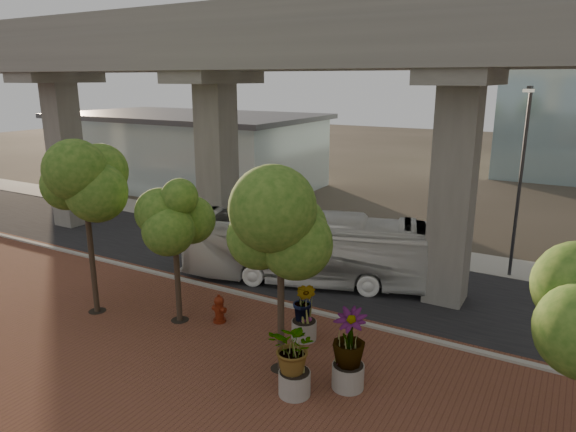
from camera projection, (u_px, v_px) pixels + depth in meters
The scene contains 17 objects.
ground at pixel (300, 289), 23.31m from camera, with size 160.00×160.00×0.00m, color #312C23.
brick_plaza at pixel (182, 373), 16.59m from camera, with size 70.00×13.00×0.06m, color brown.
asphalt_road at pixel (319, 274), 24.98m from camera, with size 90.00×8.00×0.04m, color black.
curb_strip at pixel (277, 303), 21.61m from camera, with size 70.00×0.25×0.16m, color #9E9D93.
far_sidewalk at pixel (362, 244), 29.59m from camera, with size 90.00×3.00×0.06m, color #9E9D93.
transit_viaduct at pixel (322, 123), 23.10m from camera, with size 72.00×5.60×12.40m.
station_pavilion at pixel (188, 149), 45.49m from camera, with size 23.00×13.00×6.30m.
transit_bus at pixel (305, 249), 23.75m from camera, with size 2.68×11.42×3.18m, color silver.
fire_hydrant at pixel (219, 309), 19.87m from camera, with size 0.57×0.51×1.13m.
planter_front at pixel (295, 351), 15.04m from camera, with size 2.14×2.14×2.36m.
planter_right at pixel (349, 341), 15.36m from camera, with size 2.42×2.42×2.58m.
planter_left at pixel (304, 305), 18.35m from camera, with size 2.02×2.02×2.23m.
street_tree_far_west at pixel (85, 191), 19.63m from camera, with size 4.05×4.05×6.86m.
street_tree_near_west at pixel (174, 216), 19.05m from camera, with size 3.01×3.01×5.64m.
street_tree_near_east at pixel (281, 221), 15.48m from camera, with size 4.00×4.00×6.86m.
streetlamp_west at pixel (211, 148), 31.86m from camera, with size 0.43×1.27×8.74m.
streetlamp_east at pixel (521, 170), 23.38m from camera, with size 0.44×1.29×8.90m.
Camera 1 is at (10.30, -19.06, 9.22)m, focal length 32.00 mm.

